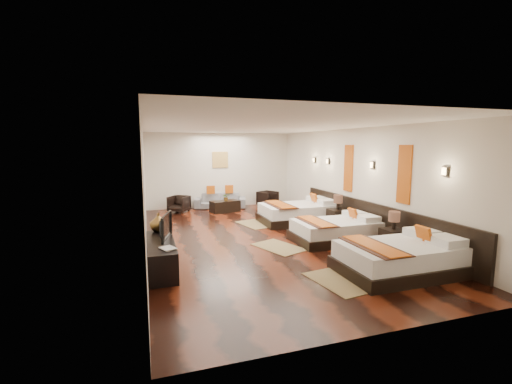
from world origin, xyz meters
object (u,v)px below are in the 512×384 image
object	(u,v)px
table_plant	(226,197)
bed_mid	(336,230)
armchair_right	(268,199)
book	(162,250)
bed_far	(299,213)
tv	(162,226)
nightstand_b	(338,216)
sofa	(220,201)
nightstand_a	(393,237)
figurine	(158,222)
tv_console	(161,255)
coffee_table	(225,206)
bed_near	(401,257)
armchair_left	(179,204)

from	to	relation	value
table_plant	bed_mid	bearing A→B (deg)	-68.35
armchair_right	table_plant	world-z (taller)	table_plant
bed_mid	book	bearing A→B (deg)	-162.71
bed_far	tv	world-z (taller)	tv
bed_far	nightstand_b	xyz separation A→B (m)	(0.75, -0.99, 0.04)
tv	book	bearing A→B (deg)	-168.33
bed_far	sofa	world-z (taller)	bed_far
nightstand_a	figurine	bearing A→B (deg)	165.92
tv	figurine	size ratio (longest dim) A/B	2.18
tv_console	book	distance (m)	0.67
nightstand_b	coffee_table	bearing A→B (deg)	127.39
bed_near	armchair_left	bearing A→B (deg)	114.93
nightstand_a	sofa	world-z (taller)	nightstand_a
nightstand_b	tv	size ratio (longest dim) A/B	1.15
coffee_table	figurine	bearing A→B (deg)	-118.88
bed_far	armchair_left	world-z (taller)	bed_far
figurine	armchair_right	world-z (taller)	figurine
tv_console	bed_mid	bearing A→B (deg)	9.41
bed_mid	coffee_table	size ratio (longest dim) A/B	2.07
nightstand_a	book	distance (m)	4.95
bed_far	book	world-z (taller)	bed_far
bed_near	nightstand_a	size ratio (longest dim) A/B	2.46
tv_console	tv	world-z (taller)	tv
nightstand_a	armchair_left	world-z (taller)	nightstand_a
tv	table_plant	bearing A→B (deg)	-10.65
bed_mid	armchair_left	distance (m)	5.95
sofa	armchair_right	xyz separation A→B (m)	(1.82, -0.23, 0.02)
sofa	armchair_left	distance (m)	1.60
bed_mid	book	xyz separation A→B (m)	(-4.20, -1.31, 0.29)
bed_mid	armchair_left	xyz separation A→B (m)	(-3.33, 4.93, 0.02)
nightstand_a	coffee_table	world-z (taller)	nightstand_a
nightstand_a	figurine	world-z (taller)	figurine
armchair_right	coffee_table	size ratio (longest dim) A/B	0.65
bed_far	coffee_table	size ratio (longest dim) A/B	2.28
bed_mid	bed_far	world-z (taller)	bed_far
bed_near	book	world-z (taller)	bed_near
figurine	sofa	distance (m)	5.76
table_plant	figurine	bearing A→B (deg)	-119.55
nightstand_a	nightstand_b	bearing A→B (deg)	90.00
bed_near	bed_far	world-z (taller)	bed_far
tv_console	coffee_table	bearing A→B (deg)	65.03
coffee_table	bed_near	bearing A→B (deg)	-75.19
nightstand_a	sofa	xyz separation A→B (m)	(-2.53, 6.44, -0.04)
book	figurine	size ratio (longest dim) A/B	0.77
nightstand_b	tv_console	bearing A→B (deg)	-159.14
bed_far	tv_console	xyz separation A→B (m)	(-4.20, -2.87, -0.02)
figurine	table_plant	xyz separation A→B (m)	(2.44, 4.31, -0.20)
tv	bed_mid	bearing A→B (deg)	-67.81
bed_mid	table_plant	distance (m)	4.76
bed_near	sofa	xyz separation A→B (m)	(-1.78, 7.55, -0.01)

